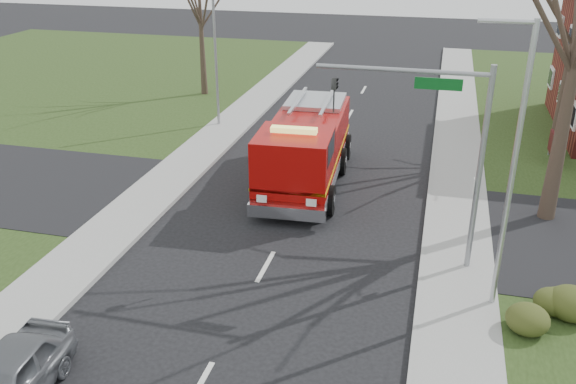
# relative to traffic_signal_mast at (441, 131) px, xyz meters

# --- Properties ---
(ground) EXTENTS (120.00, 120.00, 0.00)m
(ground) POSITION_rel_traffic_signal_mast_xyz_m (-5.21, -1.50, -4.71)
(ground) COLOR black
(ground) RESTS_ON ground
(sidewalk_right) EXTENTS (2.40, 80.00, 0.15)m
(sidewalk_right) POSITION_rel_traffic_signal_mast_xyz_m (0.99, -1.50, -4.63)
(sidewalk_right) COLOR gray
(sidewalk_right) RESTS_ON ground
(sidewalk_left) EXTENTS (2.40, 80.00, 0.15)m
(sidewalk_left) POSITION_rel_traffic_signal_mast_xyz_m (-11.41, -1.50, -4.63)
(sidewalk_left) COLOR gray
(sidewalk_left) RESTS_ON ground
(health_center_sign) EXTENTS (0.12, 2.00, 1.40)m
(health_center_sign) POSITION_rel_traffic_signal_mast_xyz_m (5.29, 11.00, -3.83)
(health_center_sign) COLOR #420F10
(health_center_sign) RESTS_ON ground
(hedge_corner) EXTENTS (2.80, 2.00, 0.90)m
(hedge_corner) POSITION_rel_traffic_signal_mast_xyz_m (3.79, -2.50, -4.13)
(hedge_corner) COLOR #353E16
(hedge_corner) RESTS_ON lawn_right
(bare_tree_left) EXTENTS (4.50, 4.50, 9.00)m
(bare_tree_left) POSITION_rel_traffic_signal_mast_xyz_m (-15.21, 18.50, 0.86)
(bare_tree_left) COLOR #31251D
(bare_tree_left) RESTS_ON ground
(traffic_signal_mast) EXTENTS (5.29, 0.18, 6.80)m
(traffic_signal_mast) POSITION_rel_traffic_signal_mast_xyz_m (0.00, 0.00, 0.00)
(traffic_signal_mast) COLOR gray
(traffic_signal_mast) RESTS_ON ground
(streetlight_pole) EXTENTS (1.48, 0.16, 8.40)m
(streetlight_pole) POSITION_rel_traffic_signal_mast_xyz_m (1.93, -2.00, -0.16)
(streetlight_pole) COLOR #B7BABF
(streetlight_pole) RESTS_ON ground
(utility_pole_far) EXTENTS (0.14, 0.14, 7.00)m
(utility_pole_far) POSITION_rel_traffic_signal_mast_xyz_m (-12.01, 12.50, -1.21)
(utility_pole_far) COLOR gray
(utility_pole_far) RESTS_ON ground
(fire_engine) EXTENTS (3.67, 8.74, 3.46)m
(fire_engine) POSITION_rel_traffic_signal_mast_xyz_m (-5.50, 5.66, -3.14)
(fire_engine) COLOR #9D0907
(fire_engine) RESTS_ON ground
(parked_car_maroon) EXTENTS (1.96, 4.30, 1.43)m
(parked_car_maroon) POSITION_rel_traffic_signal_mast_xyz_m (-9.33, -9.11, -3.99)
(parked_car_maroon) COLOR slate
(parked_car_maroon) RESTS_ON ground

